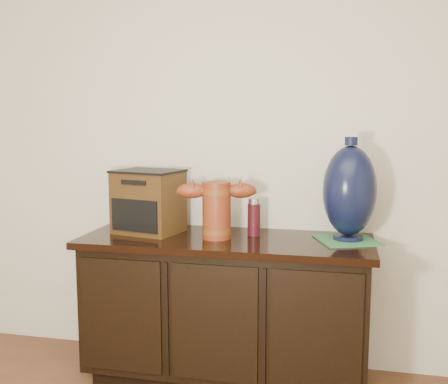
% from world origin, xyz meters
% --- Properties ---
extents(sideboard, '(1.46, 0.56, 0.75)m').
position_xyz_m(sideboard, '(0.00, 2.23, 0.39)').
color(sideboard, black).
rests_on(sideboard, ground).
extents(terracotta_vessel, '(0.40, 0.18, 0.28)m').
position_xyz_m(terracotta_vessel, '(-0.04, 2.21, 0.92)').
color(terracotta_vessel, maroon).
rests_on(terracotta_vessel, sideboard).
extents(tv_radio, '(0.38, 0.33, 0.33)m').
position_xyz_m(tv_radio, '(-0.43, 2.27, 0.92)').
color(tv_radio, '#3B250E').
rests_on(tv_radio, sideboard).
extents(green_mat, '(0.35, 0.35, 0.01)m').
position_xyz_m(green_mat, '(0.60, 2.29, 0.76)').
color(green_mat, '#32703F').
rests_on(green_mat, sideboard).
extents(lamp_base, '(0.33, 0.33, 0.50)m').
position_xyz_m(lamp_base, '(0.60, 2.29, 1.00)').
color(lamp_base, black).
rests_on(lamp_base, green_mat).
extents(spray_can, '(0.07, 0.07, 0.19)m').
position_xyz_m(spray_can, '(0.13, 2.31, 0.85)').
color(spray_can, '#540E19').
rests_on(spray_can, sideboard).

